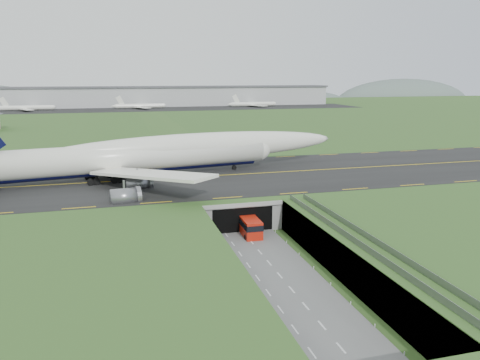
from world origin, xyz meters
name	(u,v)px	position (x,y,z in m)	size (l,w,h in m)	color
ground	(255,247)	(0.00, 0.00, 0.00)	(900.00, 900.00, 0.00)	#2E5722
airfield_deck	(255,231)	(0.00, 0.00, 3.00)	(800.00, 800.00, 6.00)	gray
trench_road	(268,262)	(0.00, -7.50, 0.10)	(12.00, 75.00, 0.20)	slate
taxiway	(215,176)	(0.00, 33.00, 6.09)	(800.00, 44.00, 0.18)	black
tunnel_portal	(232,204)	(0.00, 16.71, 3.33)	(17.00, 22.30, 6.00)	gray
guideway	(368,251)	(11.00, -19.11, 5.32)	(3.00, 53.00, 7.05)	#A8A8A3
jumbo_jet	(155,154)	(-14.03, 35.85, 11.51)	(96.44, 61.20, 20.47)	white
shuttle_tram	(249,226)	(0.85, 6.45, 1.86)	(3.36, 8.45, 3.40)	red
cargo_terminal	(143,96)	(0.00, 299.41, 13.96)	(320.00, 67.00, 15.60)	#B2B2B2
distant_hills	(196,107)	(64.38, 430.00, -4.00)	(700.00, 91.00, 60.00)	#52625D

